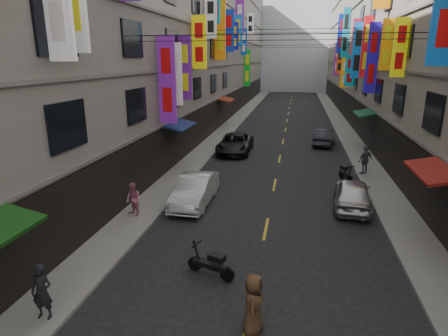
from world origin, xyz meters
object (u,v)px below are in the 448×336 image
at_px(pedestrian_lfar, 133,199).
at_px(car_left_mid, 195,190).
at_px(scooter_far_right, 346,174).
at_px(car_right_far, 324,137).
at_px(car_left_far, 235,143).
at_px(car_right_mid, 352,193).
at_px(scooter_crossing, 211,264).
at_px(pedestrian_crossing, 253,305).
at_px(pedestrian_lnear, 42,292).
at_px(pedestrian_rfar, 365,160).

bearing_deg(pedestrian_lfar, car_left_mid, 74.11).
relative_size(scooter_far_right, car_right_far, 0.42).
height_order(car_left_far, car_right_mid, car_left_far).
height_order(scooter_crossing, car_left_far, car_left_far).
bearing_deg(scooter_far_right, pedestrian_crossing, 58.00).
relative_size(car_left_mid, car_right_mid, 1.05).
bearing_deg(car_right_far, car_right_mid, 101.33).
relative_size(scooter_far_right, pedestrian_lnear, 1.08).
distance_m(car_left_far, car_right_far, 8.08).
bearing_deg(car_right_far, pedestrian_rfar, 112.21).
relative_size(scooter_crossing, pedestrian_crossing, 0.99).
relative_size(scooter_crossing, car_right_mid, 0.41).
relative_size(scooter_crossing, pedestrian_rfar, 0.95).
bearing_deg(pedestrian_lfar, car_right_far, 91.31).
bearing_deg(scooter_crossing, car_left_mid, 39.58).
height_order(car_right_mid, car_right_far, car_right_mid).
relative_size(pedestrian_rfar, pedestrian_crossing, 1.04).
bearing_deg(pedestrian_lnear, car_left_far, 79.46).
bearing_deg(pedestrian_lfar, car_left_far, 109.32).
bearing_deg(pedestrian_lnear, pedestrian_crossing, 1.33).
bearing_deg(scooter_crossing, car_left_far, 26.27).
xyz_separation_m(car_left_mid, pedestrian_lnear, (-1.80, -9.35, 0.20)).
bearing_deg(pedestrian_lnear, pedestrian_lfar, 89.28).
distance_m(car_right_mid, pedestrian_lfar, 10.54).
height_order(car_left_mid, car_left_far, car_left_mid).
bearing_deg(pedestrian_lnear, car_right_far, 64.87).
height_order(scooter_far_right, car_left_far, car_left_far).
xyz_separation_m(car_left_mid, pedestrian_lfar, (-2.31, -2.21, 0.16)).
xyz_separation_m(pedestrian_lnear, pedestrian_lfar, (-0.51, 7.14, -0.03)).
relative_size(scooter_crossing, car_left_mid, 0.39).
distance_m(car_left_mid, pedestrian_lfar, 3.20).
bearing_deg(scooter_far_right, car_left_mid, 17.68).
bearing_deg(car_right_far, pedestrian_lnear, 79.08).
xyz_separation_m(car_left_far, pedestrian_lfar, (-2.56, -13.25, 0.17)).
distance_m(car_left_mid, car_left_far, 11.04).
height_order(scooter_crossing, pedestrian_rfar, pedestrian_rfar).
height_order(pedestrian_lfar, pedestrian_rfar, pedestrian_rfar).
distance_m(scooter_crossing, car_left_mid, 6.66).
bearing_deg(pedestrian_rfar, car_right_mid, 37.71).
bearing_deg(pedestrian_rfar, pedestrian_lfar, -0.18).
bearing_deg(car_right_mid, car_left_far, -47.99).
xyz_separation_m(car_left_far, car_right_far, (7.00, 4.04, -0.05)).
bearing_deg(pedestrian_crossing, car_right_far, -9.43).
relative_size(car_right_mid, pedestrian_lfar, 2.75).
bearing_deg(car_left_far, pedestrian_lnear, -96.26).
bearing_deg(car_right_mid, car_right_far, -82.79).
xyz_separation_m(scooter_crossing, pedestrian_lfar, (-4.57, 4.04, 0.46)).
bearing_deg(car_left_far, car_right_mid, -53.78).
height_order(car_left_far, pedestrian_lnear, pedestrian_lnear).
relative_size(scooter_crossing, pedestrian_lfar, 1.11).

